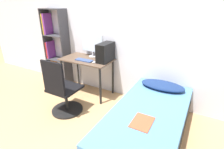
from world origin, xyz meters
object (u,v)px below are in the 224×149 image
at_px(office_chair, 63,94).
at_px(bed, 147,124).
at_px(monitor, 92,44).
at_px(keyboard, 84,60).
at_px(pc_tower, 106,52).
at_px(bookshelf, 54,48).

height_order(office_chair, bed, office_chair).
height_order(monitor, keyboard, monitor).
xyz_separation_m(office_chair, keyboard, (-0.03, 0.68, 0.40)).
xyz_separation_m(monitor, pc_tower, (0.39, -0.13, -0.08)).
bearing_deg(pc_tower, office_chair, -112.26).
xyz_separation_m(bed, pc_tower, (-1.14, 0.76, 0.71)).
relative_size(bookshelf, monitor, 3.31).
distance_m(office_chair, pc_tower, 1.09).
distance_m(office_chair, monitor, 1.19).
xyz_separation_m(bookshelf, bed, (2.59, -0.85, -0.59)).
bearing_deg(pc_tower, bed, -33.84).
relative_size(office_chair, pc_tower, 2.41).
bearing_deg(office_chair, keyboard, 92.15).
height_order(office_chair, keyboard, office_chair).
height_order(bookshelf, office_chair, bookshelf).
distance_m(monitor, keyboard, 0.40).
bearing_deg(keyboard, bookshelf, 165.64).
relative_size(office_chair, monitor, 1.96).
bearing_deg(pc_tower, keyboard, -154.10).
bearing_deg(bed, office_chair, -176.10).
height_order(keyboard, pc_tower, pc_tower).
bearing_deg(monitor, office_chair, -87.85).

